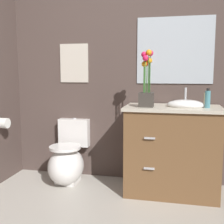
# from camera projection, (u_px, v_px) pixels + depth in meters

# --- Properties ---
(wall_back) EXTENTS (4.48, 0.05, 2.50)m
(wall_back) POSITION_uv_depth(u_px,v_px,m) (155.00, 70.00, 3.15)
(wall_back) COLOR #4C3D38
(wall_back) RESTS_ON ground_plane
(toilet) EXTENTS (0.38, 0.59, 0.69)m
(toilet) POSITION_uv_depth(u_px,v_px,m) (68.00, 161.00, 3.20)
(toilet) COLOR white
(toilet) RESTS_ON ground_plane
(vanity_cabinet) EXTENTS (0.94, 0.56, 1.07)m
(vanity_cabinet) POSITION_uv_depth(u_px,v_px,m) (172.00, 149.00, 2.90)
(vanity_cabinet) COLOR brown
(vanity_cabinet) RESTS_ON ground_plane
(flower_vase) EXTENTS (0.14, 0.14, 0.55)m
(flower_vase) POSITION_uv_depth(u_px,v_px,m) (147.00, 87.00, 2.78)
(flower_vase) COLOR #38332D
(flower_vase) RESTS_ON vanity_cabinet
(soap_bottle) EXTENTS (0.05, 0.05, 0.19)m
(soap_bottle) POSITION_uv_depth(u_px,v_px,m) (208.00, 99.00, 2.71)
(soap_bottle) COLOR teal
(soap_bottle) RESTS_ON vanity_cabinet
(lotion_bottle) EXTENTS (0.06, 0.06, 0.16)m
(lotion_bottle) POSITION_uv_depth(u_px,v_px,m) (207.00, 99.00, 2.86)
(lotion_bottle) COLOR beige
(lotion_bottle) RESTS_ON vanity_cabinet
(wall_poster) EXTENTS (0.33, 0.01, 0.44)m
(wall_poster) POSITION_uv_depth(u_px,v_px,m) (74.00, 63.00, 3.31)
(wall_poster) COLOR beige
(wall_mirror) EXTENTS (0.80, 0.01, 0.70)m
(wall_mirror) POSITION_uv_depth(u_px,v_px,m) (175.00, 50.00, 3.05)
(wall_mirror) COLOR #B2BCC6
(toilet_paper_roll) EXTENTS (0.11, 0.11, 0.11)m
(toilet_paper_roll) POSITION_uv_depth(u_px,v_px,m) (3.00, 123.00, 3.09)
(toilet_paper_roll) COLOR white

